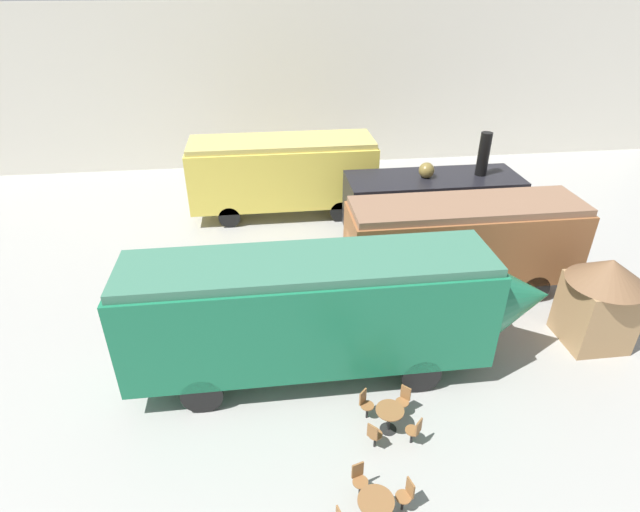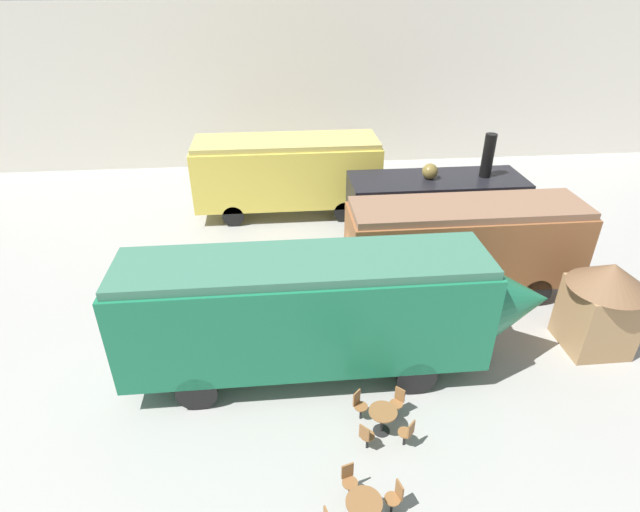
% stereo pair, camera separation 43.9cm
% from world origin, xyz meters
% --- Properties ---
extents(ground_plane, '(80.00, 80.00, 0.00)m').
position_xyz_m(ground_plane, '(0.00, 0.00, 0.00)').
color(ground_plane, gray).
extents(backdrop_wall, '(44.00, 0.15, 9.00)m').
position_xyz_m(backdrop_wall, '(0.00, 15.34, 4.50)').
color(backdrop_wall, beige).
rests_on(backdrop_wall, ground_plane).
extents(passenger_coach_vintage, '(8.62, 2.81, 3.64)m').
position_xyz_m(passenger_coach_vintage, '(-2.21, 8.26, 2.12)').
color(passenger_coach_vintage, '#E0C64C').
rests_on(passenger_coach_vintage, ground_plane).
extents(steam_locomotive, '(7.18, 2.49, 4.76)m').
position_xyz_m(steam_locomotive, '(3.85, 4.49, 1.80)').
color(steam_locomotive, black).
rests_on(steam_locomotive, ground_plane).
extents(passenger_coach_wooden, '(8.16, 2.41, 3.52)m').
position_xyz_m(passenger_coach_wooden, '(3.72, 0.67, 2.09)').
color(passenger_coach_wooden, brown).
rests_on(passenger_coach_wooden, ground_plane).
extents(streamlined_locomotive, '(12.03, 2.41, 3.89)m').
position_xyz_m(streamlined_locomotive, '(-1.41, -3.08, 2.28)').
color(streamlined_locomotive, '#196B47').
rests_on(streamlined_locomotive, ground_plane).
extents(cafe_table_near, '(0.73, 0.73, 0.72)m').
position_xyz_m(cafe_table_near, '(-0.34, -5.45, 0.53)').
color(cafe_table_near, black).
rests_on(cafe_table_near, ground_plane).
extents(cafe_table_mid, '(0.79, 0.79, 0.71)m').
position_xyz_m(cafe_table_mid, '(-1.24, -7.84, 0.54)').
color(cafe_table_mid, black).
rests_on(cafe_table_mid, ground_plane).
extents(cafe_chair_0, '(0.40, 0.40, 0.87)m').
position_xyz_m(cafe_chair_0, '(0.18, -5.97, 0.51)').
color(cafe_chair_0, black).
rests_on(cafe_chair_0, ground_plane).
extents(cafe_chair_1, '(0.40, 0.40, 0.87)m').
position_xyz_m(cafe_chair_1, '(0.18, -4.92, 0.51)').
color(cafe_chair_1, black).
rests_on(cafe_chair_1, ground_plane).
extents(cafe_chair_2, '(0.40, 0.40, 0.87)m').
position_xyz_m(cafe_chair_2, '(-0.87, -4.93, 0.51)').
color(cafe_chair_2, black).
rests_on(cafe_chair_2, ground_plane).
extents(cafe_chair_3, '(0.40, 0.40, 0.87)m').
position_xyz_m(cafe_chair_3, '(-0.86, -5.97, 0.51)').
color(cafe_chair_3, black).
rests_on(cafe_chair_3, ground_plane).
extents(cafe_chair_5, '(0.39, 0.37, 0.87)m').
position_xyz_m(cafe_chair_5, '(-0.50, -7.62, 0.51)').
color(cafe_chair_5, black).
rests_on(cafe_chair_5, ground_plane).
extents(cafe_chair_6, '(0.37, 0.39, 0.87)m').
position_xyz_m(cafe_chair_6, '(-1.45, -7.10, 0.51)').
color(cafe_chair_6, black).
rests_on(cafe_chair_6, ground_plane).
extents(visitor_person, '(0.34, 0.34, 1.69)m').
position_xyz_m(visitor_person, '(0.36, -1.03, 0.92)').
color(visitor_person, '#262633').
rests_on(visitor_person, ground_plane).
extents(ticket_kiosk, '(2.34, 2.34, 3.00)m').
position_xyz_m(ticket_kiosk, '(6.92, -2.69, 1.67)').
color(ticket_kiosk, '#99754C').
rests_on(ticket_kiosk, ground_plane).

